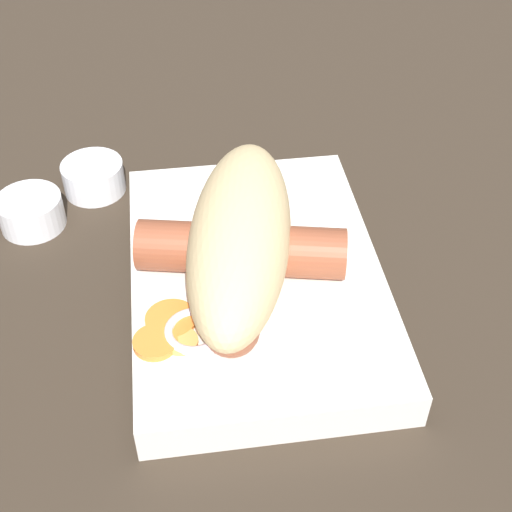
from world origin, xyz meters
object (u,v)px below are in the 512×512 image
(food_tray, at_px, (256,281))
(condiment_cup_near, at_px, (94,179))
(bread_roll, at_px, (239,232))
(condiment_cup_far, at_px, (31,213))
(sausage, at_px, (241,251))

(food_tray, xyz_separation_m, condiment_cup_near, (0.14, 0.12, -0.00))
(bread_roll, relative_size, condiment_cup_far, 4.04)
(food_tray, bearing_deg, sausage, 99.08)
(food_tray, height_order, sausage, sausage)
(bread_roll, xyz_separation_m, sausage, (-0.01, -0.00, -0.01))
(condiment_cup_near, relative_size, condiment_cup_far, 1.00)
(condiment_cup_near, height_order, condiment_cup_far, same)
(condiment_cup_far, bearing_deg, condiment_cup_near, -50.34)
(condiment_cup_far, bearing_deg, sausage, -123.79)
(food_tray, height_order, condiment_cup_near, food_tray)
(food_tray, xyz_separation_m, sausage, (-0.00, 0.01, 0.03))
(condiment_cup_near, bearing_deg, condiment_cup_far, 129.66)
(condiment_cup_near, xyz_separation_m, condiment_cup_far, (-0.04, 0.05, 0.00))
(bread_roll, height_order, condiment_cup_far, bread_roll)
(sausage, height_order, condiment_cup_far, sausage)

